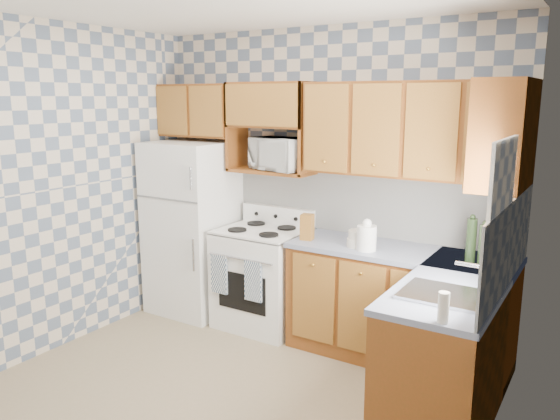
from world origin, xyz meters
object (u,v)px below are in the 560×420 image
object	(u,v)px
refrigerator	(193,228)
electric_kettle	(367,238)
stove_body	(262,279)
microwave	(281,154)

from	to	relation	value
refrigerator	electric_kettle	bearing A→B (deg)	-3.31
stove_body	microwave	xyz separation A→B (m)	(0.09, 0.18, 1.15)
microwave	electric_kettle	world-z (taller)	microwave
refrigerator	microwave	bearing A→B (deg)	13.02
microwave	stove_body	bearing A→B (deg)	-104.47
electric_kettle	refrigerator	bearing A→B (deg)	176.69
stove_body	microwave	size ratio (longest dim) A/B	1.70
refrigerator	stove_body	size ratio (longest dim) A/B	1.87
refrigerator	electric_kettle	distance (m)	1.89
stove_body	microwave	world-z (taller)	microwave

